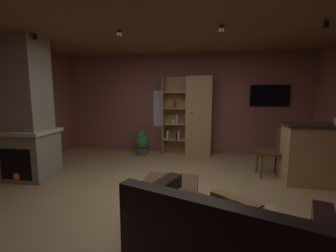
% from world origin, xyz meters
% --- Properties ---
extents(floor, '(6.34, 5.72, 0.02)m').
position_xyz_m(floor, '(0.00, 0.00, -0.01)').
color(floor, tan).
rests_on(floor, ground).
extents(wall_back, '(6.46, 0.06, 2.56)m').
position_xyz_m(wall_back, '(0.00, 2.89, 1.28)').
color(wall_back, '#8E544C').
rests_on(wall_back, ground).
extents(ceiling, '(6.34, 5.72, 0.02)m').
position_xyz_m(ceiling, '(0.00, 0.00, 2.57)').
color(ceiling, brown).
extents(window_pane_back, '(0.56, 0.01, 0.95)m').
position_xyz_m(window_pane_back, '(-0.52, 2.86, 1.16)').
color(window_pane_back, white).
extents(stone_fireplace, '(0.93, 0.78, 2.56)m').
position_xyz_m(stone_fireplace, '(-2.62, 0.46, 1.15)').
color(stone_fireplace, gray).
rests_on(stone_fireplace, ground).
extents(bookshelf_cabinet, '(1.22, 0.41, 1.98)m').
position_xyz_m(bookshelf_cabinet, '(0.32, 2.62, 0.98)').
color(bookshelf_cabinet, tan).
rests_on(bookshelf_cabinet, ground).
extents(kitchen_bar_counter, '(1.56, 0.57, 1.06)m').
position_xyz_m(kitchen_bar_counter, '(2.72, 0.99, 0.53)').
color(kitchen_bar_counter, tan).
rests_on(kitchen_bar_counter, ground).
extents(leather_couch, '(1.78, 1.37, 0.84)m').
position_xyz_m(leather_couch, '(0.78, -1.44, 0.30)').
color(leather_couch, black).
rests_on(leather_couch, ground).
extents(coffee_table, '(0.70, 0.68, 0.47)m').
position_xyz_m(coffee_table, '(0.18, -0.53, 0.38)').
color(coffee_table, brown).
rests_on(coffee_table, ground).
extents(table_book_0, '(0.14, 0.13, 0.02)m').
position_xyz_m(table_book_0, '(0.17, -0.50, 0.48)').
color(table_book_0, beige).
rests_on(table_book_0, coffee_table).
extents(dining_chair, '(0.44, 0.44, 0.92)m').
position_xyz_m(dining_chair, '(1.88, 1.28, 0.53)').
color(dining_chair, brown).
rests_on(dining_chair, ground).
extents(potted_floor_plant, '(0.37, 0.37, 0.64)m').
position_xyz_m(potted_floor_plant, '(-1.01, 2.40, 0.33)').
color(potted_floor_plant, '#4C4C51').
rests_on(potted_floor_plant, ground).
extents(wall_mounted_tv, '(0.92, 0.06, 0.52)m').
position_xyz_m(wall_mounted_tv, '(2.12, 2.83, 1.51)').
color(wall_mounted_tv, black).
extents(track_light_spot_0, '(0.07, 0.07, 0.09)m').
position_xyz_m(track_light_spot_0, '(-2.20, 0.31, 2.49)').
color(track_light_spot_0, black).
extents(track_light_spot_1, '(0.07, 0.07, 0.09)m').
position_xyz_m(track_light_spot_1, '(-0.74, 0.30, 2.49)').
color(track_light_spot_1, black).
extents(track_light_spot_2, '(0.07, 0.07, 0.09)m').
position_xyz_m(track_light_spot_2, '(0.79, 0.30, 2.49)').
color(track_light_spot_2, black).
extents(track_light_spot_3, '(0.07, 0.07, 0.09)m').
position_xyz_m(track_light_spot_3, '(2.16, 0.28, 2.49)').
color(track_light_spot_3, black).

